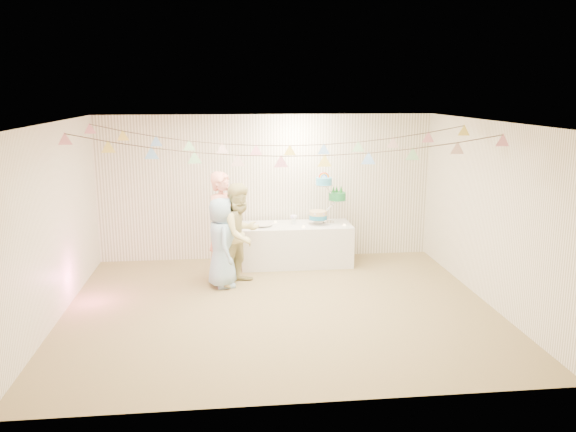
{
  "coord_description": "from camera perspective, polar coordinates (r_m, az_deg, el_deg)",
  "views": [
    {
      "loc": [
        -0.7,
        -7.44,
        3.02
      ],
      "look_at": [
        0.2,
        0.8,
        1.15
      ],
      "focal_mm": 35.0,
      "sensor_mm": 36.0,
      "label": 1
    }
  ],
  "objects": [
    {
      "name": "person_adult_a",
      "position": [
        9.02,
        -6.56,
        -1.07
      ],
      "size": [
        0.74,
        0.76,
        1.77
      ],
      "primitive_type": "imported",
      "rotation": [
        0.0,
        0.0,
        0.84
      ],
      "color": "#FE9D85",
      "rests_on": "floor"
    },
    {
      "name": "person_child",
      "position": [
        8.77,
        -6.76,
        -2.69
      ],
      "size": [
        0.55,
        0.75,
        1.41
      ],
      "primitive_type": "imported",
      "rotation": [
        0.0,
        0.0,
        1.73
      ],
      "color": "#95B9D3",
      "rests_on": "floor"
    },
    {
      "name": "cake_middle",
      "position": [
        9.96,
        4.92,
        1.58
      ],
      "size": [
        0.27,
        0.27,
        0.22
      ],
      "primitive_type": null,
      "color": "#1A783A",
      "rests_on": "cake_stand"
    },
    {
      "name": "bunting_front",
      "position": [
        7.31,
        -0.72,
        7.22
      ],
      "size": [
        5.6,
        0.9,
        0.36
      ],
      "primitive_type": null,
      "color": "#72A5E5",
      "rests_on": "ceiling"
    },
    {
      "name": "floor",
      "position": [
        8.06,
        -0.81,
        -9.29
      ],
      "size": [
        6.0,
        6.0,
        0.0
      ],
      "primitive_type": "plane",
      "color": "olive",
      "rests_on": "ground"
    },
    {
      "name": "posy",
      "position": [
        9.81,
        0.57,
        -0.16
      ],
      "size": [
        0.15,
        0.15,
        0.17
      ],
      "primitive_type": null,
      "color": "white",
      "rests_on": "table"
    },
    {
      "name": "table",
      "position": [
        9.88,
        0.83,
        -2.9
      ],
      "size": [
        1.92,
        0.77,
        0.72
      ],
      "primitive_type": "cube",
      "color": "silver",
      "rests_on": "floor"
    },
    {
      "name": "person_adult_b",
      "position": [
        8.81,
        -4.84,
        -1.85
      ],
      "size": [
        0.99,
        0.99,
        1.62
      ],
      "primitive_type": "imported",
      "rotation": [
        0.0,
        0.0,
        0.82
      ],
      "color": "#CDBF7E",
      "rests_on": "floor"
    },
    {
      "name": "platter",
      "position": [
        9.68,
        -2.62,
        -0.81
      ],
      "size": [
        0.35,
        0.35,
        0.02
      ],
      "primitive_type": "cylinder",
      "color": "white",
      "rests_on": "table"
    },
    {
      "name": "cake_stand",
      "position": [
        9.82,
        3.99,
        1.84
      ],
      "size": [
        0.76,
        0.44,
        0.84
      ],
      "primitive_type": null,
      "color": "silver",
      "rests_on": "table"
    },
    {
      "name": "tealight_2",
      "position": [
        9.59,
        1.59,
        -1.08
      ],
      "size": [
        0.04,
        0.04,
        0.03
      ],
      "primitive_type": "cylinder",
      "color": "#FFD88C",
      "rests_on": "table"
    },
    {
      "name": "right_wall",
      "position": [
        8.48,
        19.77,
        0.26
      ],
      "size": [
        5.0,
        5.0,
        0.0
      ],
      "primitive_type": "plane",
      "color": "white",
      "rests_on": "ground"
    },
    {
      "name": "front_wall",
      "position": [
        5.28,
        1.73,
        -6.31
      ],
      "size": [
        6.0,
        6.0,
        0.0
      ],
      "primitive_type": "plane",
      "color": "white",
      "rests_on": "ground"
    },
    {
      "name": "cake_top_tier",
      "position": [
        9.75,
        3.69,
        2.98
      ],
      "size": [
        0.25,
        0.25,
        0.19
      ],
      "primitive_type": null,
      "color": "#3C98BF",
      "rests_on": "cake_stand"
    },
    {
      "name": "bunting_back",
      "position": [
        8.59,
        -1.56,
        8.24
      ],
      "size": [
        5.6,
        1.1,
        0.4
      ],
      "primitive_type": null,
      "color": "pink",
      "rests_on": "ceiling"
    },
    {
      "name": "cake_bottom",
      "position": [
        9.81,
        3.16,
        -0.17
      ],
      "size": [
        0.31,
        0.31,
        0.15
      ],
      "primitive_type": null,
      "color": "teal",
      "rests_on": "cake_stand"
    },
    {
      "name": "tealight_4",
      "position": [
        9.75,
        5.75,
        -0.91
      ],
      "size": [
        0.04,
        0.04,
        0.03
      ],
      "primitive_type": "cylinder",
      "color": "#FFD88C",
      "rests_on": "table"
    },
    {
      "name": "left_wall",
      "position": [
        7.98,
        -22.83,
        -0.75
      ],
      "size": [
        5.0,
        5.0,
        0.0
      ],
      "primitive_type": "plane",
      "color": "white",
      "rests_on": "ground"
    },
    {
      "name": "tealight_0",
      "position": [
        9.58,
        -3.81,
        -1.11
      ],
      "size": [
        0.04,
        0.04,
        0.03
      ],
      "primitive_type": "cylinder",
      "color": "#FFD88C",
      "rests_on": "table"
    },
    {
      "name": "back_wall",
      "position": [
        10.11,
        -2.17,
        2.91
      ],
      "size": [
        6.0,
        6.0,
        0.0
      ],
      "primitive_type": "plane",
      "color": "white",
      "rests_on": "ground"
    },
    {
      "name": "tealight_1",
      "position": [
        9.93,
        -1.3,
        -0.6
      ],
      "size": [
        0.04,
        0.04,
        0.03
      ],
      "primitive_type": "cylinder",
      "color": "#FFD88C",
      "rests_on": "table"
    },
    {
      "name": "ceiling",
      "position": [
        7.48,
        -0.87,
        9.5
      ],
      "size": [
        6.0,
        6.0,
        0.0
      ],
      "primitive_type": "plane",
      "color": "silver",
      "rests_on": "ground"
    },
    {
      "name": "tealight_3",
      "position": [
        10.05,
        2.66,
        -0.44
      ],
      "size": [
        0.04,
        0.04,
        0.03
      ],
      "primitive_type": "cylinder",
      "color": "#FFD88C",
      "rests_on": "table"
    }
  ]
}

